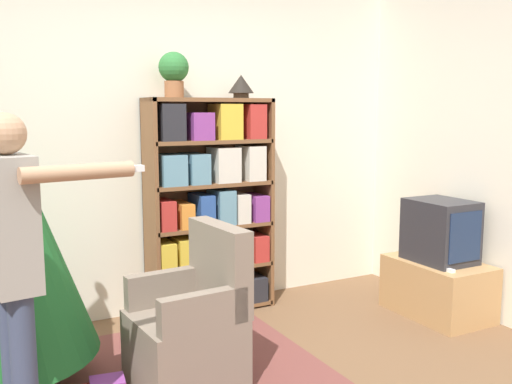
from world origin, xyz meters
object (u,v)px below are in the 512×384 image
armchair (191,330)px  standing_person (15,260)px  potted_plant (174,71)px  table_lamp (241,85)px  bookshelf (211,207)px  television (440,231)px

armchair → standing_person: 1.14m
armchair → potted_plant: (0.32, 1.09, 1.52)m
table_lamp → potted_plant: bearing=180.0°
potted_plant → bookshelf: bearing=-2.1°
standing_person → table_lamp: table_lamp is taller
television → table_lamp: (-1.22, 0.92, 1.10)m
television → bookshelf: bearing=148.6°
bookshelf → armchair: size_ratio=1.80×
television → potted_plant: (-1.77, 0.92, 1.19)m
table_lamp → television: bearing=-37.0°
bookshelf → table_lamp: bearing=2.1°
armchair → potted_plant: potted_plant is taller
television → potted_plant: 2.32m
bookshelf → standing_person: 2.04m
standing_person → television: bearing=90.0°
table_lamp → bookshelf: bearing=-177.9°
standing_person → potted_plant: (1.24, 1.38, 0.93)m
television → potted_plant: potted_plant is taller
potted_plant → armchair: bearing=-106.2°
armchair → standing_person: standing_person is taller
armchair → table_lamp: (0.86, 1.09, 1.44)m
armchair → standing_person: bearing=-77.2°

